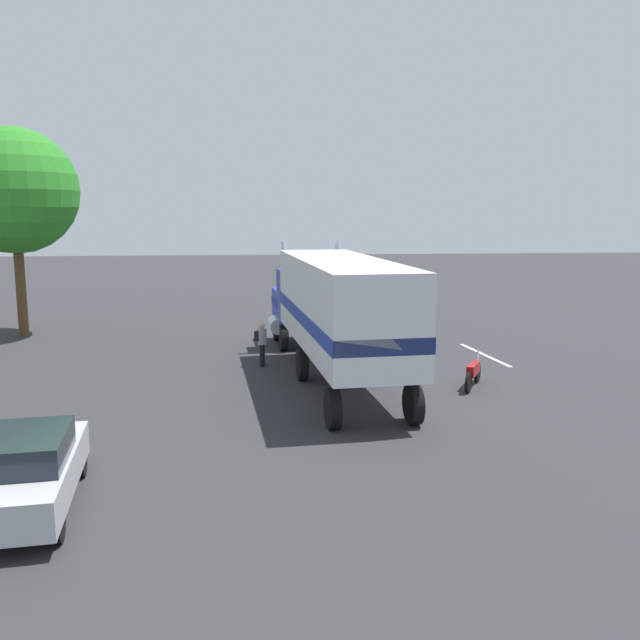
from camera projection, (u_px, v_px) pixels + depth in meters
The scene contains 8 objects.
ground_plane at pixel (311, 344), 28.95m from camera, with size 120.00×120.00×0.00m, color #2D2D30.
lane_stripe_near at pixel (391, 343), 29.26m from camera, with size 4.40×0.16×0.01m, color silver.
lane_stripe_mid at pixel (484, 355), 26.80m from camera, with size 4.40×0.16×0.01m, color silver.
semi_truck at pixel (333, 305), 22.72m from camera, with size 14.33×4.00×4.50m.
person_bystander at pixel (262, 342), 24.72m from camera, with size 0.34×0.46×1.63m.
parked_car at pixel (24, 470), 12.76m from camera, with size 4.58×2.29×1.57m.
motorcycle at pixel (473, 373), 21.79m from camera, with size 1.89×1.13×1.12m.
tree_center at pixel (14, 191), 29.92m from camera, with size 5.60×5.60×9.35m.
Camera 1 is at (-28.32, 2.33, 5.66)m, focal length 37.85 mm.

